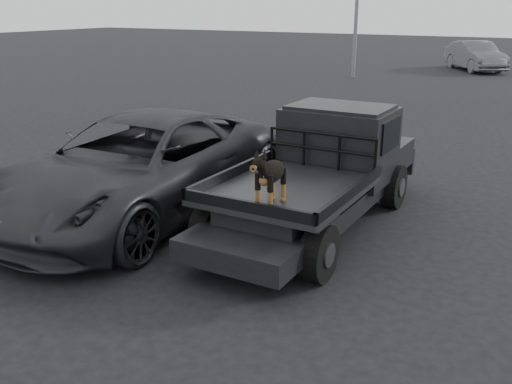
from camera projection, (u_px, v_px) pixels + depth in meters
The scene contains 7 objects.
ground at pixel (282, 285), 7.22m from camera, with size 120.00×120.00×0.00m, color black.
flatbed_ute at pixel (314, 199), 9.00m from camera, with size 2.00×5.40×0.92m, color black, non-canonical shape.
ute_cab at pixel (340, 132), 9.50m from camera, with size 1.72×1.30×0.88m, color black, non-canonical shape.
headache_rack at pixel (321, 151), 8.93m from camera, with size 1.80×0.08×0.55m, color black, non-canonical shape.
dog at pixel (271, 177), 7.27m from camera, with size 0.32×0.60×0.74m, color black, non-canonical shape.
parked_suv at pixel (140, 166), 9.44m from camera, with size 2.73×5.92×1.65m, color #29292E.
distant_car_a at pixel (475, 56), 30.04m from camera, with size 1.60×4.58×1.51m, color #54545A.
Camera 1 is at (2.92, -5.79, 3.39)m, focal length 40.00 mm.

